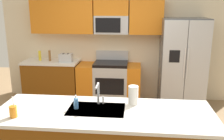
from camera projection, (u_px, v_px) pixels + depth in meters
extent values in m
cube|color=beige|center=(118.00, 42.00, 5.59)|extent=(5.20, 0.10, 2.60)
cube|color=orange|center=(48.00, 17.00, 5.38)|extent=(0.70, 0.32, 0.70)
cube|color=orange|center=(79.00, 17.00, 5.32)|extent=(0.65, 0.32, 0.70)
cube|color=orange|center=(146.00, 17.00, 5.19)|extent=(0.69, 0.32, 0.70)
cube|color=#B7BABF|center=(112.00, 25.00, 5.30)|extent=(0.72, 0.32, 0.38)
cube|color=black|center=(108.00, 25.00, 5.14)|extent=(0.52, 0.01, 0.30)
cube|color=orange|center=(112.00, 8.00, 5.21)|extent=(0.72, 0.32, 0.32)
cube|color=brown|center=(52.00, 81.00, 5.61)|extent=(1.19, 0.60, 0.86)
cube|color=silver|center=(51.00, 62.00, 5.50)|extent=(1.22, 0.63, 0.04)
cube|color=#B7BABF|center=(111.00, 83.00, 5.49)|extent=(0.72, 0.60, 0.84)
cube|color=black|center=(110.00, 87.00, 5.19)|extent=(0.60, 0.01, 0.36)
cube|color=black|center=(111.00, 64.00, 5.37)|extent=(0.72, 0.60, 0.06)
cube|color=#B7BABF|center=(112.00, 55.00, 5.60)|extent=(0.72, 0.06, 0.20)
cube|color=orange|center=(87.00, 83.00, 5.54)|extent=(0.36, 0.60, 0.84)
cube|color=orange|center=(134.00, 84.00, 5.44)|extent=(0.28, 0.60, 0.84)
cube|color=#4C4F54|center=(182.00, 63.00, 5.17)|extent=(0.90, 0.70, 1.85)
cube|color=#B7BABF|center=(174.00, 67.00, 4.84)|extent=(0.44, 0.04, 1.81)
cube|color=#B7BABF|center=(197.00, 68.00, 4.80)|extent=(0.44, 0.04, 1.81)
cylinder|color=silver|center=(184.00, 63.00, 4.77)|extent=(0.02, 0.02, 0.60)
cylinder|color=silver|center=(188.00, 63.00, 4.76)|extent=(0.02, 0.02, 0.60)
cube|color=black|center=(174.00, 56.00, 4.76)|extent=(0.20, 0.00, 0.24)
cube|color=silver|center=(104.00, 113.00, 2.93)|extent=(2.58, 0.92, 0.04)
cube|color=#B7BABF|center=(96.00, 110.00, 2.99)|extent=(0.68, 0.44, 0.03)
cube|color=#B7BABF|center=(66.00, 58.00, 5.39)|extent=(0.28, 0.16, 0.18)
cube|color=black|center=(63.00, 54.00, 5.37)|extent=(0.03, 0.11, 0.01)
cube|color=black|center=(68.00, 54.00, 5.36)|extent=(0.03, 0.11, 0.01)
cylinder|color=brown|center=(50.00, 56.00, 5.46)|extent=(0.05, 0.05, 0.23)
cylinder|color=yellow|center=(40.00, 56.00, 5.51)|extent=(0.06, 0.06, 0.22)
cylinder|color=#B7BABF|center=(98.00, 93.00, 3.11)|extent=(0.03, 0.03, 0.28)
cylinder|color=#B7BABF|center=(97.00, 86.00, 2.98)|extent=(0.02, 0.20, 0.02)
cylinder|color=#B7BABF|center=(103.00, 100.00, 3.13)|extent=(0.02, 0.02, 0.10)
cylinder|color=orange|center=(13.00, 112.00, 2.76)|extent=(0.08, 0.08, 0.13)
cylinder|color=white|center=(13.00, 102.00, 2.73)|extent=(0.01, 0.03, 0.14)
cylinder|color=#4C8CD8|center=(76.00, 103.00, 2.99)|extent=(0.06, 0.06, 0.13)
cylinder|color=white|center=(76.00, 97.00, 2.97)|extent=(0.02, 0.02, 0.04)
cylinder|color=white|center=(133.00, 95.00, 3.10)|extent=(0.12, 0.12, 0.24)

